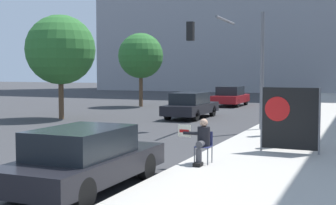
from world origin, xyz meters
name	(u,v)px	position (x,y,z in m)	size (l,w,h in m)	color
ground_plane	(67,187)	(0.00, 0.00, 0.00)	(160.00, 160.00, 0.00)	#38383A
sidewalk_curb	(309,123)	(3.67, 15.00, 0.07)	(4.14, 90.00, 0.15)	#B7B2A8
seated_protester	(202,140)	(2.18, 3.06, 0.80)	(0.91, 0.77, 1.21)	#474C56
jogger_on_sidewalk	(283,118)	(3.69, 6.82, 1.10)	(0.34, 0.34, 1.85)	black
pedestrian_behind	(268,114)	(2.73, 9.25, 0.97)	(0.34, 0.34, 1.63)	#424247
protest_banner	(289,118)	(4.07, 5.72, 1.19)	(1.78, 0.06, 1.98)	slate
traffic_light_pole	(232,50)	(0.79, 11.09, 3.56)	(3.43, 3.19, 4.97)	slate
parked_car_curbside	(85,159)	(0.50, -0.03, 0.70)	(1.86, 4.45, 1.39)	black
car_on_road_nearest	(191,105)	(-2.79, 15.66, 0.72)	(1.81, 4.67, 1.44)	black
car_on_road_midblock	(231,96)	(-3.15, 25.29, 0.73)	(1.89, 4.23, 1.48)	maroon
street_tree_near_curb	(60,50)	(-9.19, 12.51, 3.78)	(3.79, 3.79, 5.68)	brown
street_tree_midblock	(141,56)	(-9.14, 22.25, 3.74)	(3.33, 3.33, 5.41)	brown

